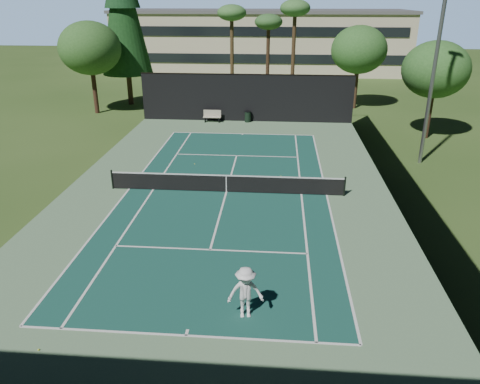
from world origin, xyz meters
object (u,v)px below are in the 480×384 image
at_px(tennis_net, 226,183).
at_px(player, 246,293).
at_px(tennis_ball_a, 39,350).
at_px(tennis_ball_b, 156,175).
at_px(trash_bin, 248,117).
at_px(park_bench, 212,116).
at_px(tennis_ball_d, 195,164).
at_px(tennis_ball_c, 281,176).

xyz_separation_m(tennis_net, player, (1.81, -10.71, 0.38)).
distance_m(tennis_net, tennis_ball_a, 13.63).
bearing_deg(tennis_ball_b, trash_bin, 71.05).
distance_m(player, trash_bin, 26.49).
xyz_separation_m(tennis_ball_a, park_bench, (1.45, 28.38, 0.51)).
bearing_deg(tennis_net, trash_bin, 89.50).
bearing_deg(tennis_ball_a, tennis_ball_d, 84.01).
height_order(tennis_ball_d, park_bench, park_bench).
distance_m(tennis_ball_b, tennis_ball_d, 2.94).
height_order(tennis_ball_c, tennis_ball_d, same).
bearing_deg(trash_bin, player, -86.37).
height_order(tennis_ball_a, park_bench, park_bench).
relative_size(tennis_ball_b, tennis_ball_c, 1.08).
xyz_separation_m(tennis_net, tennis_ball_a, (-4.36, -12.90, -0.53)).
bearing_deg(player, tennis_ball_c, 76.59).
distance_m(tennis_net, player, 10.87).
height_order(tennis_net, tennis_ball_c, tennis_net).
bearing_deg(tennis_net, tennis_ball_b, 153.37).
height_order(tennis_ball_d, trash_bin, trash_bin).
bearing_deg(tennis_ball_d, tennis_ball_c, -17.80).
bearing_deg(tennis_ball_d, park_bench, 91.91).
height_order(tennis_ball_b, tennis_ball_c, tennis_ball_b).
bearing_deg(park_bench, tennis_ball_c, -65.24).
distance_m(player, park_bench, 26.62).
relative_size(tennis_ball_a, trash_bin, 0.07).
distance_m(tennis_net, tennis_ball_c, 4.06).
height_order(tennis_ball_a, tennis_ball_c, tennis_ball_a).
bearing_deg(tennis_net, player, -80.38).
bearing_deg(tennis_ball_a, trash_bin, 81.08).
distance_m(player, tennis_ball_c, 13.47).
bearing_deg(player, tennis_ball_b, 107.60).
relative_size(tennis_net, trash_bin, 13.65).
bearing_deg(park_bench, tennis_ball_b, -96.82).
height_order(park_bench, trash_bin, park_bench).
bearing_deg(trash_bin, tennis_ball_c, -77.61).
bearing_deg(tennis_net, tennis_ball_c, 41.67).
bearing_deg(tennis_ball_c, player, -95.08).
bearing_deg(tennis_ball_d, tennis_ball_a, -95.99).
xyz_separation_m(tennis_net, park_bench, (-2.90, 15.48, -0.01)).
xyz_separation_m(tennis_ball_d, park_bench, (-0.37, 11.03, 0.52)).
relative_size(tennis_ball_a, tennis_ball_b, 0.97).
xyz_separation_m(tennis_net, trash_bin, (0.14, 15.72, -0.08)).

